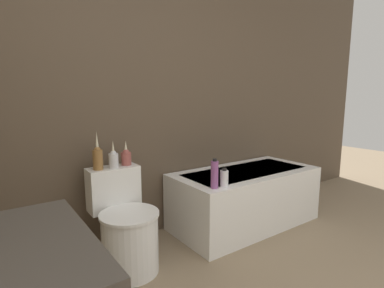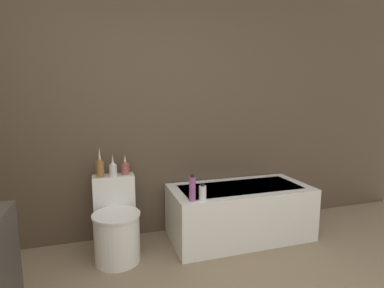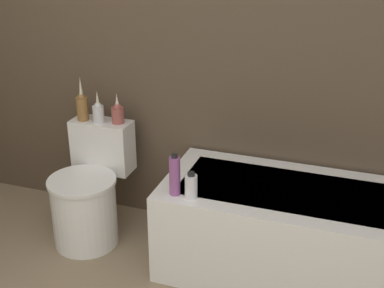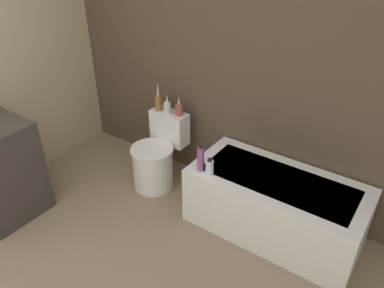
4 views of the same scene
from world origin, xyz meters
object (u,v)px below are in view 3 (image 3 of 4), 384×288
at_px(bathtub, 290,232).
at_px(vase_silver, 98,112).
at_px(toilet, 89,195).
at_px(shampoo_bottle_tall, 175,175).
at_px(shampoo_bottle_short, 191,186).
at_px(vase_gold, 82,106).
at_px(vase_bronze, 118,113).

bearing_deg(bathtub, vase_silver, 173.15).
bearing_deg(vase_silver, bathtub, -6.85).
relative_size(toilet, vase_silver, 3.46).
relative_size(shampoo_bottle_tall, shampoo_bottle_short, 1.58).
xyz_separation_m(bathtub, shampoo_bottle_tall, (-0.58, -0.24, 0.37)).
bearing_deg(vase_silver, shampoo_bottle_tall, -31.21).
xyz_separation_m(bathtub, vase_gold, (-1.34, 0.16, 0.53)).
distance_m(bathtub, vase_gold, 1.45).
bearing_deg(toilet, shampoo_bottle_short, -15.73).
bearing_deg(shampoo_bottle_tall, bathtub, 22.59).
bearing_deg(bathtub, vase_bronze, 170.76).
xyz_separation_m(vase_gold, vase_silver, (0.11, -0.01, -0.02)).
relative_size(bathtub, toilet, 2.01).
height_order(bathtub, vase_bronze, vase_bronze).
height_order(toilet, shampoo_bottle_tall, shampoo_bottle_tall).
xyz_separation_m(toilet, shampoo_bottle_tall, (0.64, -0.20, 0.34)).
bearing_deg(vase_gold, vase_bronze, 6.48).
distance_m(vase_silver, vase_bronze, 0.12).
distance_m(vase_gold, shampoo_bottle_tall, 0.87).
xyz_separation_m(vase_gold, vase_bronze, (0.23, 0.03, -0.03)).
height_order(toilet, vase_gold, vase_gold).
bearing_deg(toilet, vase_bronze, 63.11).
relative_size(bathtub, vase_gold, 5.07).
bearing_deg(shampoo_bottle_short, vase_bronze, 145.34).
bearing_deg(shampoo_bottle_short, vase_silver, 151.67).
height_order(vase_silver, shampoo_bottle_tall, vase_silver).
height_order(bathtub, shampoo_bottle_tall, shampoo_bottle_tall).
bearing_deg(vase_silver, shampoo_bottle_short, -28.33).
height_order(shampoo_bottle_tall, shampoo_bottle_short, shampoo_bottle_tall).
bearing_deg(toilet, vase_gold, 119.82).
relative_size(toilet, vase_gold, 2.53).
xyz_separation_m(vase_bronze, shampoo_bottle_short, (0.62, -0.43, -0.17)).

